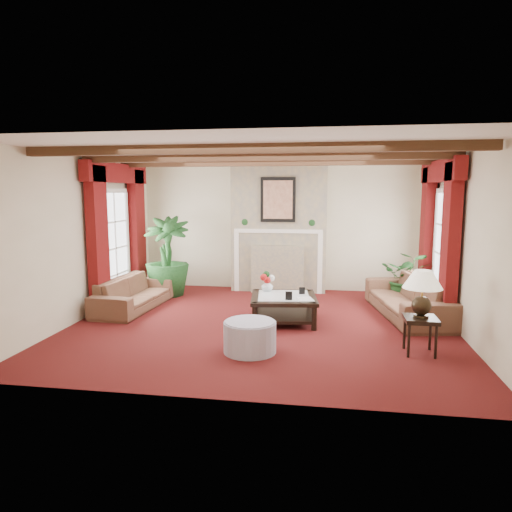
% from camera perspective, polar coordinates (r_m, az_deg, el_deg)
% --- Properties ---
extents(floor, '(6.00, 6.00, 0.00)m').
position_cam_1_polar(floor, '(7.44, 0.74, -8.47)').
color(floor, '#3D0A0C').
rests_on(floor, ground).
extents(ceiling, '(6.00, 6.00, 0.00)m').
position_cam_1_polar(ceiling, '(7.15, 0.78, 12.74)').
color(ceiling, white).
rests_on(ceiling, floor).
extents(back_wall, '(6.00, 0.02, 2.70)m').
position_cam_1_polar(back_wall, '(9.89, 3.00, 3.61)').
color(back_wall, beige).
rests_on(back_wall, ground).
extents(left_wall, '(0.02, 5.50, 2.70)m').
position_cam_1_polar(left_wall, '(8.15, -20.63, 2.15)').
color(left_wall, beige).
rests_on(left_wall, ground).
extents(right_wall, '(0.02, 5.50, 2.70)m').
position_cam_1_polar(right_wall, '(7.38, 24.51, 1.37)').
color(right_wall, beige).
rests_on(right_wall, ground).
extents(ceiling_beams, '(6.00, 3.00, 0.12)m').
position_cam_1_polar(ceiling_beams, '(7.15, 0.78, 12.26)').
color(ceiling_beams, '#351F10').
rests_on(ceiling_beams, ceiling).
extents(fireplace, '(2.00, 0.52, 2.70)m').
position_cam_1_polar(fireplace, '(9.68, 2.94, 11.51)').
color(fireplace, '#9D8C65').
rests_on(fireplace, ground).
extents(french_door_left, '(0.10, 1.10, 2.16)m').
position_cam_1_polar(french_door_left, '(8.99, -17.56, 7.78)').
color(french_door_left, white).
rests_on(french_door_left, ground).
extents(french_door_right, '(0.10, 1.10, 2.16)m').
position_cam_1_polar(french_door_right, '(8.30, 22.77, 7.54)').
color(french_door_right, white).
rests_on(french_door_right, ground).
extents(curtains_left, '(0.20, 2.40, 2.55)m').
position_cam_1_polar(curtains_left, '(8.95, -17.04, 10.50)').
color(curtains_left, '#520B0C').
rests_on(curtains_left, ground).
extents(curtains_right, '(0.20, 2.40, 2.55)m').
position_cam_1_polar(curtains_right, '(8.28, 22.18, 10.48)').
color(curtains_right, '#520B0C').
rests_on(curtains_right, ground).
extents(sofa_left, '(2.03, 0.82, 0.77)m').
position_cam_1_polar(sofa_left, '(8.60, -14.99, -3.85)').
color(sofa_left, black).
rests_on(sofa_left, ground).
extents(sofa_right, '(2.49, 1.42, 0.89)m').
position_cam_1_polar(sofa_right, '(8.21, 18.48, -4.11)').
color(sofa_right, black).
rests_on(sofa_right, ground).
extents(potted_palm, '(1.47, 1.93, 0.91)m').
position_cam_1_polar(potted_palm, '(9.51, -11.03, -2.16)').
color(potted_palm, black).
rests_on(potted_palm, ground).
extents(small_plant, '(1.53, 1.57, 0.78)m').
position_cam_1_polar(small_plant, '(9.12, 18.37, -3.25)').
color(small_plant, black).
rests_on(small_plant, ground).
extents(coffee_table, '(1.17, 1.17, 0.43)m').
position_cam_1_polar(coffee_table, '(7.52, 3.47, -6.61)').
color(coffee_table, black).
rests_on(coffee_table, ground).
extents(side_table, '(0.43, 0.43, 0.49)m').
position_cam_1_polar(side_table, '(6.44, 19.80, -9.32)').
color(side_table, black).
rests_on(side_table, ground).
extents(ottoman, '(0.70, 0.70, 0.41)m').
position_cam_1_polar(ottoman, '(6.14, -0.76, -10.09)').
color(ottoman, '#918B9E').
rests_on(ottoman, ground).
extents(table_lamp, '(0.50, 0.50, 0.64)m').
position_cam_1_polar(table_lamp, '(6.30, 20.04, -4.40)').
color(table_lamp, black).
rests_on(table_lamp, side_table).
extents(flower_vase, '(0.22, 0.23, 0.19)m').
position_cam_1_polar(flower_vase, '(7.78, 1.41, -3.74)').
color(flower_vase, silver).
rests_on(flower_vase, coffee_table).
extents(book, '(0.24, 0.15, 0.32)m').
position_cam_1_polar(book, '(7.14, 5.28, -4.34)').
color(book, black).
rests_on(book, coffee_table).
extents(photo_frame_a, '(0.11, 0.03, 0.14)m').
position_cam_1_polar(photo_frame_a, '(7.16, 4.12, -5.01)').
color(photo_frame_a, black).
rests_on(photo_frame_a, coffee_table).
extents(photo_frame_b, '(0.10, 0.03, 0.13)m').
position_cam_1_polar(photo_frame_b, '(7.57, 5.76, -4.37)').
color(photo_frame_b, black).
rests_on(photo_frame_b, coffee_table).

